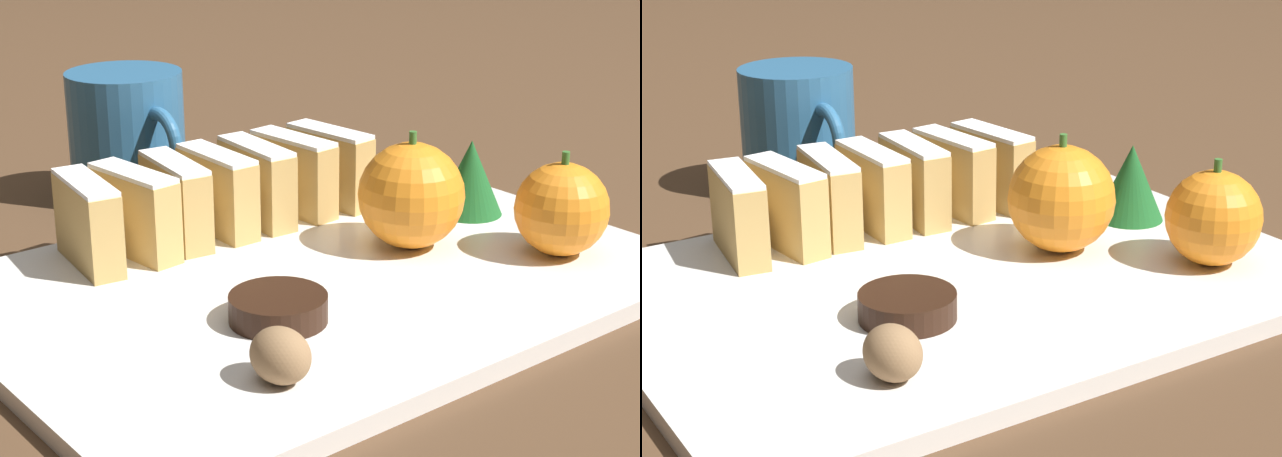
% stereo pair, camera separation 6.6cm
% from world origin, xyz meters
% --- Properties ---
extents(ground_plane, '(6.00, 6.00, 0.00)m').
position_xyz_m(ground_plane, '(0.00, 0.00, 0.00)').
color(ground_plane, '#513823').
extents(serving_platter, '(0.31, 0.43, 0.01)m').
position_xyz_m(serving_platter, '(0.00, 0.00, 0.01)').
color(serving_platter, white).
rests_on(serving_platter, ground_plane).
extents(stollen_slice_front, '(0.07, 0.03, 0.06)m').
position_xyz_m(stollen_slice_front, '(-0.10, -0.11, 0.04)').
color(stollen_slice_front, tan).
rests_on(stollen_slice_front, serving_platter).
extents(stollen_slice_second, '(0.07, 0.03, 0.06)m').
position_xyz_m(stollen_slice_second, '(-0.10, -0.07, 0.04)').
color(stollen_slice_second, tan).
rests_on(stollen_slice_second, serving_platter).
extents(stollen_slice_third, '(0.07, 0.03, 0.06)m').
position_xyz_m(stollen_slice_third, '(-0.11, -0.04, 0.04)').
color(stollen_slice_third, tan).
rests_on(stollen_slice_third, serving_platter).
extents(stollen_slice_fourth, '(0.07, 0.02, 0.06)m').
position_xyz_m(stollen_slice_fourth, '(-0.11, -0.01, 0.04)').
color(stollen_slice_fourth, tan).
rests_on(stollen_slice_fourth, serving_platter).
extents(stollen_slice_fifth, '(0.07, 0.03, 0.06)m').
position_xyz_m(stollen_slice_fifth, '(-0.10, 0.03, 0.04)').
color(stollen_slice_fifth, tan).
rests_on(stollen_slice_fifth, serving_platter).
extents(stollen_slice_sixth, '(0.07, 0.03, 0.06)m').
position_xyz_m(stollen_slice_sixth, '(-0.11, 0.06, 0.04)').
color(stollen_slice_sixth, tan).
rests_on(stollen_slice_sixth, serving_platter).
extents(stollen_slice_back, '(0.07, 0.03, 0.06)m').
position_xyz_m(stollen_slice_back, '(-0.10, 0.09, 0.04)').
color(stollen_slice_back, tan).
rests_on(stollen_slice_back, serving_platter).
extents(orange_near, '(0.07, 0.07, 0.08)m').
position_xyz_m(orange_near, '(-0.00, 0.08, 0.05)').
color(orange_near, orange).
rests_on(orange_near, serving_platter).
extents(orange_far, '(0.06, 0.06, 0.07)m').
position_xyz_m(orange_far, '(0.07, 0.14, 0.04)').
color(orange_far, orange).
rests_on(orange_far, serving_platter).
extents(walnut, '(0.04, 0.03, 0.03)m').
position_xyz_m(walnut, '(0.10, -0.10, 0.03)').
color(walnut, '#8E6B47').
rests_on(walnut, serving_platter).
extents(chocolate_cookie, '(0.06, 0.06, 0.02)m').
position_xyz_m(chocolate_cookie, '(0.04, -0.06, 0.02)').
color(chocolate_cookie, black).
rests_on(chocolate_cookie, serving_platter).
extents(evergreen_sprig, '(0.05, 0.05, 0.05)m').
position_xyz_m(evergreen_sprig, '(-0.02, 0.16, 0.04)').
color(evergreen_sprig, '#195623').
rests_on(evergreen_sprig, serving_platter).
extents(coffee_mug, '(0.12, 0.09, 0.10)m').
position_xyz_m(coffee_mug, '(-0.24, -0.00, 0.05)').
color(coffee_mug, '#2D6693').
rests_on(coffee_mug, ground_plane).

